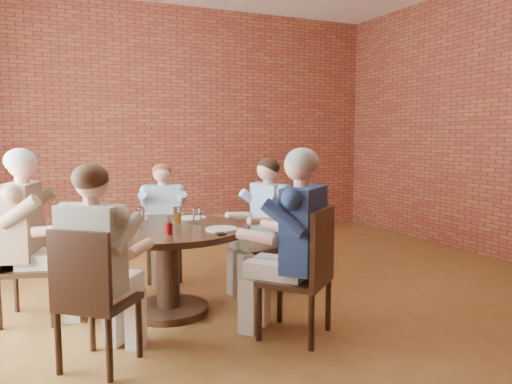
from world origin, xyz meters
name	(u,v)px	position (x,y,z in m)	size (l,w,h in m)	color
floor	(277,308)	(0.00, 0.00, 0.00)	(7.00, 7.00, 0.00)	brown
wall_back	(172,123)	(0.00, 3.50, 1.70)	(7.00, 7.00, 0.00)	brown
dining_table	(168,252)	(-0.90, 0.27, 0.53)	(1.36, 1.36, 0.75)	#311E10
chair_a	(271,240)	(0.18, 0.49, 0.50)	(0.48, 0.48, 0.91)	#311E10
diner_a	(265,226)	(0.11, 0.47, 0.65)	(0.50, 0.62, 1.29)	teal
chair_b	(163,234)	(-0.68, 1.33, 0.48)	(0.44, 0.44, 0.87)	#311E10
diner_b	(163,223)	(-0.70, 1.26, 0.61)	(0.46, 0.57, 1.22)	#99B2C3
chair_c	(19,257)	(-2.04, 0.60, 0.53)	(0.57, 0.57, 0.98)	#311E10
diner_c	(30,236)	(-1.95, 0.57, 0.70)	(0.57, 0.70, 1.40)	brown
chair_d	(91,294)	(-1.61, -0.58, 0.51)	(0.60, 0.60, 0.94)	#311E10
diner_d	(98,267)	(-1.55, -0.52, 0.67)	(0.53, 0.65, 1.33)	tan
chair_e	(307,269)	(-0.09, -0.67, 0.53)	(0.66, 0.66, 0.98)	#311E10
diner_e	(295,244)	(-0.15, -0.60, 0.71)	(0.58, 0.71, 1.41)	#1C2B4E
plate_a	(192,218)	(-0.59, 0.56, 0.76)	(0.26, 0.26, 0.01)	white
plate_b	(133,219)	(-1.10, 0.71, 0.76)	(0.26, 0.26, 0.01)	white
plate_c	(121,229)	(-1.28, 0.26, 0.76)	(0.26, 0.26, 0.01)	white
plate_d	(221,229)	(-0.54, -0.06, 0.76)	(0.26, 0.26, 0.01)	white
glass_a	(197,216)	(-0.63, 0.28, 0.82)	(0.07, 0.07, 0.14)	white
glass_b	(177,215)	(-0.77, 0.40, 0.82)	(0.07, 0.07, 0.14)	white
glass_c	(140,215)	(-1.07, 0.54, 0.82)	(0.07, 0.07, 0.14)	white
glass_d	(140,218)	(-1.10, 0.38, 0.82)	(0.07, 0.07, 0.14)	white
glass_e	(128,222)	(-1.23, 0.22, 0.82)	(0.07, 0.07, 0.14)	white
glass_f	(169,226)	(-0.97, -0.08, 0.82)	(0.07, 0.07, 0.14)	white
smartphone	(220,234)	(-0.60, -0.22, 0.75)	(0.07, 0.13, 0.01)	black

